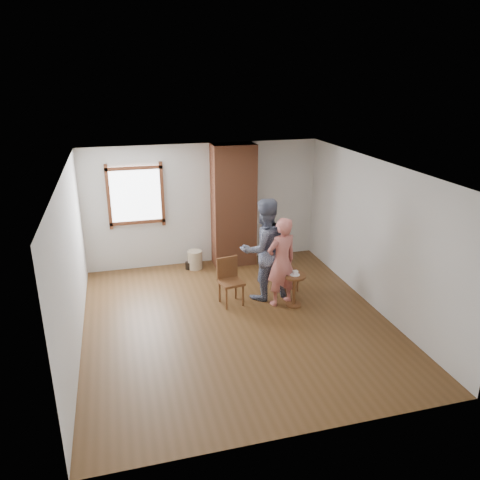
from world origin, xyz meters
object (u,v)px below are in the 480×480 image
object	(u,v)px
person_pink	(281,262)
dining_chair_right	(285,267)
man	(264,249)
stoneware_crock	(195,260)
side_table	(294,285)
dining_chair_left	(230,278)

from	to	relation	value
person_pink	dining_chair_right	bearing A→B (deg)	-132.49
man	person_pink	distance (m)	0.42
stoneware_crock	man	xyz separation A→B (m)	(1.00, -1.65, 0.75)
side_table	person_pink	bearing A→B (deg)	145.48
person_pink	side_table	bearing A→B (deg)	129.94
dining_chair_left	person_pink	xyz separation A→B (m)	(0.88, -0.28, 0.34)
stoneware_crock	person_pink	size ratio (longest dim) A/B	0.24
stoneware_crock	man	world-z (taller)	man
dining_chair_left	dining_chair_right	distance (m)	1.19
side_table	man	bearing A→B (deg)	131.16
stoneware_crock	side_table	xyz separation A→B (m)	(1.42, -2.13, 0.20)
stoneware_crock	dining_chair_left	world-z (taller)	dining_chair_left
side_table	man	world-z (taller)	man
stoneware_crock	person_pink	bearing A→B (deg)	-58.57
side_table	person_pink	world-z (taller)	person_pink
dining_chair_left	dining_chair_right	size ratio (longest dim) A/B	1.05
person_pink	stoneware_crock	bearing A→B (deg)	-74.11
dining_chair_left	dining_chair_right	world-z (taller)	dining_chair_left
dining_chair_left	man	world-z (taller)	man
dining_chair_right	side_table	world-z (taller)	dining_chair_right
stoneware_crock	person_pink	world-z (taller)	person_pink
dining_chair_right	person_pink	bearing A→B (deg)	-132.89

